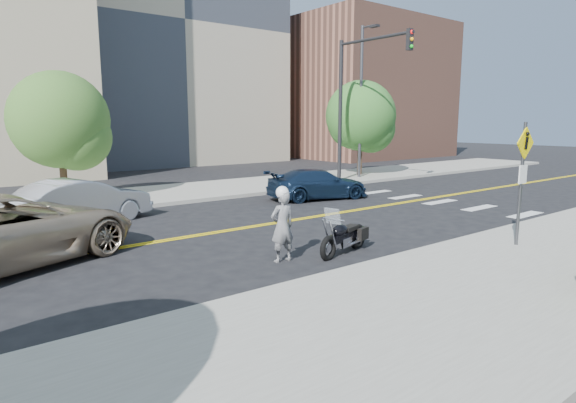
% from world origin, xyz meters
% --- Properties ---
extents(ground_plane, '(120.00, 120.00, 0.00)m').
position_xyz_m(ground_plane, '(0.00, 0.00, 0.00)').
color(ground_plane, black).
rests_on(ground_plane, ground).
extents(sidewalk_near, '(60.00, 5.00, 0.15)m').
position_xyz_m(sidewalk_near, '(0.00, -7.50, 0.07)').
color(sidewalk_near, '#9E9B91').
rests_on(sidewalk_near, ground_plane).
extents(sidewalk_far, '(60.00, 5.00, 0.15)m').
position_xyz_m(sidewalk_far, '(0.00, 7.50, 0.07)').
color(sidewalk_far, '#9E9B91').
rests_on(sidewalk_far, ground_plane).
extents(building_mid, '(18.00, 14.00, 20.00)m').
position_xyz_m(building_mid, '(8.00, 26.00, 10.00)').
color(building_mid, '#A39984').
rests_on(building_mid, ground_plane).
extents(building_right, '(14.00, 12.00, 12.00)m').
position_xyz_m(building_right, '(26.00, 20.00, 6.00)').
color(building_right, '#8C5947').
rests_on(building_right, ground_plane).
extents(lamp_post, '(0.16, 0.16, 8.00)m').
position_xyz_m(lamp_post, '(12.00, 6.50, 4.15)').
color(lamp_post, '#4C4C51').
rests_on(lamp_post, sidewalk_far).
extents(traffic_light, '(0.28, 4.50, 7.00)m').
position_xyz_m(traffic_light, '(10.00, 5.08, 4.67)').
color(traffic_light, black).
rests_on(traffic_light, sidewalk_far).
extents(pedestrian_sign, '(0.78, 0.08, 3.00)m').
position_xyz_m(pedestrian_sign, '(4.20, -6.31, 1.96)').
color(pedestrian_sign, '#4C4C51').
rests_on(pedestrian_sign, sidewalk_near).
extents(motorcyclist, '(0.62, 0.43, 1.74)m').
position_xyz_m(motorcyclist, '(-0.95, -3.49, 0.87)').
color(motorcyclist, '#B5B4BA').
rests_on(motorcyclist, ground).
extents(motorcycle, '(2.05, 1.10, 1.19)m').
position_xyz_m(motorcycle, '(0.66, -3.85, 0.60)').
color(motorcycle, black).
rests_on(motorcycle, ground).
extents(suv, '(6.55, 4.84, 1.65)m').
position_xyz_m(suv, '(-6.04, -0.08, 0.83)').
color(suv, tan).
rests_on(suv, ground).
extents(parked_car_silver, '(4.59, 2.68, 1.43)m').
position_xyz_m(parked_car_silver, '(-3.41, 3.59, 0.71)').
color(parked_car_silver, '#A9AAB1').
rests_on(parked_car_silver, ground).
extents(parked_car_blue, '(4.55, 2.69, 1.24)m').
position_xyz_m(parked_car_blue, '(5.69, 2.80, 0.62)').
color(parked_car_blue, '#172A46').
rests_on(parked_car_blue, ground).
extents(tree_far_a, '(3.72, 3.72, 5.08)m').
position_xyz_m(tree_far_a, '(-2.78, 8.23, 3.22)').
color(tree_far_a, '#382619').
rests_on(tree_far_a, ground).
extents(tree_far_b, '(3.96, 3.96, 5.47)m').
position_xyz_m(tree_far_b, '(12.87, 7.30, 3.49)').
color(tree_far_b, '#382619').
rests_on(tree_far_b, ground).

